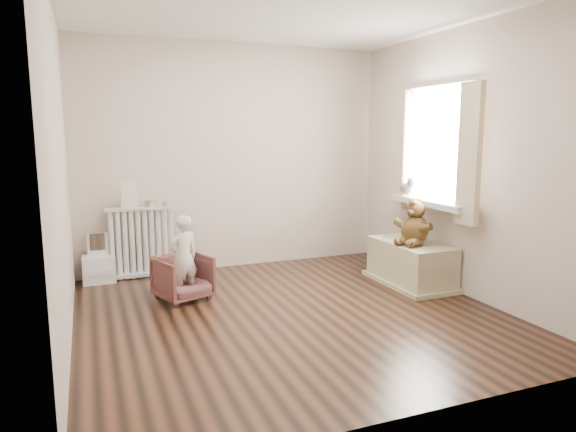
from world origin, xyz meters
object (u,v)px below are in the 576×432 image
object	(u,v)px
toy_vanity	(98,257)
armchair	(183,278)
toy_bench	(411,265)
plush_cat	(407,187)
radiator	(142,243)
child	(183,258)
teddy_bear	(415,223)

from	to	relation	value
toy_vanity	armchair	bearing A→B (deg)	-51.15
toy_bench	plush_cat	distance (m)	0.87
radiator	toy_bench	bearing A→B (deg)	-26.43
toy_bench	radiator	bearing A→B (deg)	153.57
radiator	child	bearing A→B (deg)	-74.52
armchair	plush_cat	world-z (taller)	plush_cat
radiator	toy_vanity	xyz separation A→B (m)	(-0.46, -0.03, -0.11)
toy_vanity	teddy_bear	world-z (taller)	teddy_bear
armchair	child	distance (m)	0.22
radiator	toy_bench	world-z (taller)	radiator
toy_vanity	toy_bench	size ratio (longest dim) A/B	0.55
radiator	armchair	world-z (taller)	radiator
radiator	armchair	distance (m)	1.00
armchair	teddy_bear	distance (m)	2.39
radiator	teddy_bear	bearing A→B (deg)	-28.43
toy_bench	child	bearing A→B (deg)	172.55
teddy_bear	plush_cat	world-z (taller)	plush_cat
toy_vanity	armchair	xyz separation A→B (m)	(0.73, -0.91, -0.06)
toy_bench	armchair	bearing A→B (deg)	171.35
child	toy_bench	world-z (taller)	child
armchair	plush_cat	bearing A→B (deg)	-20.78
armchair	teddy_bear	xyz separation A→B (m)	(2.30, -0.45, 0.46)
radiator	toy_vanity	size ratio (longest dim) A/B	1.49
toy_vanity	child	bearing A→B (deg)	-52.64
radiator	plush_cat	bearing A→B (deg)	-19.61
child	plush_cat	xyz separation A→B (m)	(2.48, 0.01, 0.57)
armchair	teddy_bear	world-z (taller)	teddy_bear
armchair	toy_vanity	bearing A→B (deg)	108.95
toy_vanity	plush_cat	size ratio (longest dim) A/B	2.14
armchair	teddy_bear	bearing A→B (deg)	-31.03
plush_cat	teddy_bear	bearing A→B (deg)	-93.91
child	toy_bench	bearing A→B (deg)	152.65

